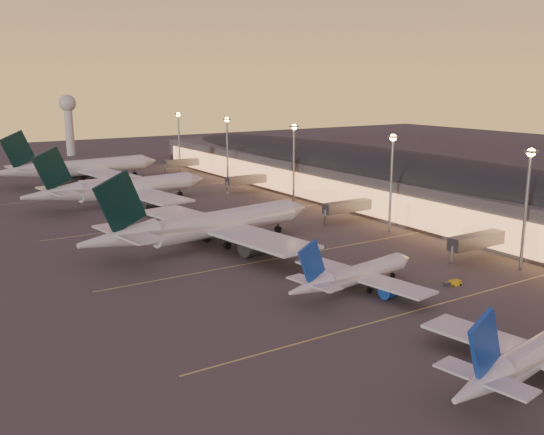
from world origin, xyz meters
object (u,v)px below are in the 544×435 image
Objects in this scene: airliner_wide_near at (208,226)px; airliner_wide_far at (81,168)px; baggage_tug_c at (453,283)px; airliner_wide_mid at (122,189)px; airliner_narrow_south at (533,356)px; airliner_narrow_north at (355,275)px; radar_tower at (68,115)px.

airliner_wide_far is at bearing 80.61° from airliner_wide_near.
airliner_wide_mid is at bearing 118.55° from baggage_tug_c.
airliner_narrow_south is at bearing -95.89° from airliner_wide_mid.
airliner_wide_near is at bearing -98.23° from airliner_wide_mid.
baggage_tug_c is (27.71, -51.11, -4.90)m from airliner_wide_near.
airliner_narrow_north is at bearing 76.29° from airliner_narrow_south.
airliner_narrow_north is 105.62m from airliner_wide_mid.
airliner_wide_far is at bearing 83.39° from airliner_narrow_north.
baggage_tug_c is at bearing -32.45° from airliner_narrow_north.
airliner_wide_near is 209.94m from radar_tower.
baggage_tug_c is (26.25, -165.87, -5.15)m from airliner_wide_far.
airliner_wide_mid is at bearing 81.40° from airliner_wide_near.
airliner_wide_far is 168.01m from baggage_tug_c.
baggage_tug_c is (21.69, 32.15, -3.03)m from airliner_narrow_south.
radar_tower is at bearing 75.36° from airliner_wide_near.
airliner_wide_far is (-4.55, 198.02, 2.12)m from airliner_narrow_south.
airliner_wide_far is at bearing 80.06° from airliner_wide_mid.
baggage_tug_c is (27.77, -113.03, -4.79)m from airliner_wide_mid.
airliner_narrow_north is 20.23m from baggage_tug_c.
airliner_narrow_south is 0.58× the size of airliner_wide_near.
airliner_narrow_south is 145.31m from airliner_wide_mid.
airliner_narrow_north is 158.24m from airliner_wide_far.
airliner_wide_near is 1.02× the size of airliner_wide_mid.
airliner_wide_far reaches higher than baggage_tug_c.
airliner_narrow_south is 1.16× the size of radar_tower.
airliner_narrow_south is at bearing -104.07° from airliner_narrow_north.
airliner_narrow_north is 44.30m from airliner_wide_near.
airliner_wide_mid is at bearing 83.32° from airliner_narrow_south.
airliner_wide_near is at bearing -95.98° from radar_tower.
airliner_wide_far reaches higher than airliner_wide_mid.
airliner_wide_near is (-6.02, 83.25, 1.87)m from airliner_narrow_south.
radar_tower is (20.35, 93.39, 16.26)m from airliner_wide_far.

